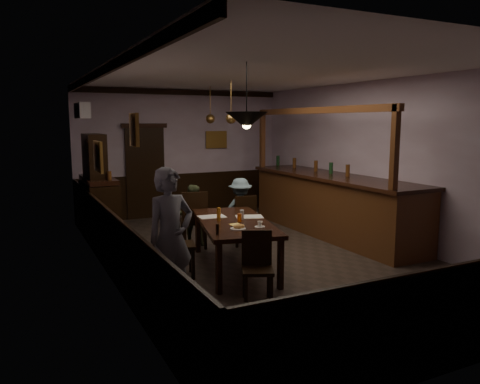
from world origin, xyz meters
TOP-DOWN VIEW (x-y plane):
  - room at (0.00, 0.00)m, footprint 5.01×8.01m
  - dining_table at (-0.70, -0.41)m, footprint 1.48×2.37m
  - chair_far_left at (-0.84, 0.93)m, footprint 0.54×0.54m
  - chair_far_right at (0.04, 0.73)m, footprint 0.46×0.46m
  - chair_near at (-0.99, -1.70)m, footprint 0.51×0.51m
  - chair_side at (-1.65, -0.38)m, footprint 0.53×0.53m
  - person_standing at (-2.01, -1.38)m, footprint 0.70×0.55m
  - person_seated_left at (-0.78, 1.21)m, footprint 0.67×0.61m
  - person_seated_right at (0.10, 1.00)m, footprint 0.85×0.60m
  - newspaper_left at (-0.89, 0.00)m, footprint 0.45×0.34m
  - newspaper_right at (-0.36, -0.26)m, footprint 0.50×0.42m
  - napkin at (-0.80, -0.66)m, footprint 0.18×0.18m
  - saucer at (-0.56, -0.98)m, footprint 0.15×0.15m
  - coffee_cup at (-0.55, -0.96)m, footprint 0.10×0.10m
  - pastry_plate at (-0.89, -0.95)m, footprint 0.22×0.22m
  - pastry_ring_a at (-0.89, -0.93)m, footprint 0.13×0.13m
  - pastry_ring_b at (-0.85, -0.93)m, footprint 0.13×0.13m
  - soda_can at (-0.65, -0.50)m, footprint 0.07×0.07m
  - beer_glass at (-0.91, -0.31)m, footprint 0.06×0.06m
  - water_glass at (-0.55, -0.39)m, footprint 0.06×0.06m
  - pepper_mill at (-1.27, -1.09)m, footprint 0.04×0.04m
  - sideboard at (-2.21, 2.52)m, footprint 0.54×1.52m
  - bar_counter at (1.99, 0.71)m, footprint 1.04×4.48m
  - door_back at (-0.90, 3.95)m, footprint 0.90×0.06m
  - ac_unit at (-2.38, 2.90)m, footprint 0.20×0.85m
  - picture_left_small at (-2.46, -1.60)m, footprint 0.04×0.28m
  - picture_left_large at (-2.46, 0.80)m, footprint 0.04×0.62m
  - picture_back at (0.90, 3.96)m, footprint 0.55×0.04m
  - pendant_iron at (-0.88, -1.18)m, footprint 0.56×0.56m
  - pendant_brass_mid at (0.10, 1.39)m, footprint 0.20×0.20m
  - pendant_brass_far at (0.30, 2.89)m, footprint 0.20×0.20m

SIDE VIEW (x-z plane):
  - chair_near at x=-0.99m, z-range 0.04..0.93m
  - chair_far_right at x=0.04m, z-range 0.04..0.97m
  - chair_side at x=-1.65m, z-range 0.05..1.05m
  - person_seated_left at x=-0.78m, z-range 0.00..1.11m
  - chair_far_left at x=-0.84m, z-range 0.05..1.08m
  - person_seated_right at x=0.10m, z-range 0.00..1.20m
  - bar_counter at x=1.99m, z-range -0.62..1.89m
  - dining_table at x=-0.70m, z-range 0.31..1.06m
  - napkin at x=-0.80m, z-range 0.75..0.75m
  - newspaper_left at x=-0.89m, z-range 0.75..0.76m
  - newspaper_right at x=-0.36m, z-range 0.75..0.76m
  - saucer at x=-0.56m, z-range 0.75..0.76m
  - pastry_plate at x=-0.89m, z-range 0.75..0.76m
  - pastry_ring_a at x=-0.89m, z-range 0.77..0.81m
  - pastry_ring_b at x=-0.85m, z-range 0.77..0.81m
  - coffee_cup at x=-0.55m, z-range 0.76..0.84m
  - sideboard at x=-2.21m, z-range -0.20..1.81m
  - soda_can at x=-0.65m, z-range 0.75..0.87m
  - pepper_mill at x=-1.27m, z-range 0.75..0.89m
  - water_glass at x=-0.55m, z-range 0.75..0.90m
  - beer_glass at x=-0.91m, z-range 0.75..0.95m
  - person_standing at x=-2.01m, z-range 0.00..1.70m
  - door_back at x=-0.90m, z-range 0.00..2.10m
  - room at x=0.00m, z-range -0.01..3.01m
  - picture_left_large at x=-2.46m, z-range 1.46..1.94m
  - picture_back at x=0.90m, z-range 1.59..2.01m
  - picture_left_small at x=-2.46m, z-range 1.97..2.33m
  - pendant_iron at x=-0.88m, z-range 1.82..2.68m
  - pendant_brass_mid at x=0.10m, z-range 1.89..2.70m
  - pendant_brass_far at x=0.30m, z-range 1.89..2.70m
  - ac_unit at x=-2.38m, z-range 2.30..2.60m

